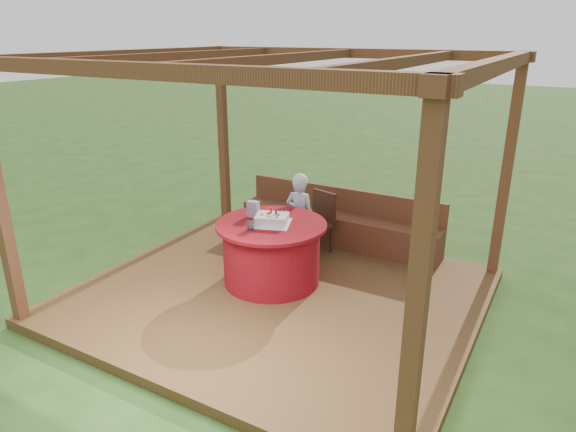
% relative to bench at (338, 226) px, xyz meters
% --- Properties ---
extents(ground, '(60.00, 60.00, 0.00)m').
position_rel_bench_xyz_m(ground, '(0.00, -1.72, -0.38)').
color(ground, '#244617').
rests_on(ground, ground).
extents(deck, '(4.50, 4.00, 0.12)m').
position_rel_bench_xyz_m(deck, '(0.00, -1.72, -0.32)').
color(deck, brown).
rests_on(deck, ground).
extents(pergola, '(4.50, 4.00, 2.72)m').
position_rel_bench_xyz_m(pergola, '(0.00, -1.72, 2.02)').
color(pergola, brown).
rests_on(pergola, deck).
extents(bench, '(3.00, 0.42, 0.80)m').
position_rel_bench_xyz_m(bench, '(0.00, 0.00, 0.00)').
color(bench, brown).
rests_on(bench, deck).
extents(table, '(1.34, 1.34, 0.77)m').
position_rel_bench_xyz_m(table, '(-0.20, -1.52, 0.13)').
color(table, maroon).
rests_on(table, deck).
extents(chair, '(0.51, 0.51, 0.86)m').
position_rel_bench_xyz_m(chair, '(-0.13, -0.39, 0.20)').
color(chair, '#371E11').
rests_on(chair, deck).
extents(elderly_woman, '(0.43, 0.30, 1.16)m').
position_rel_bench_xyz_m(elderly_woman, '(-0.30, -0.61, 0.33)').
color(elderly_woman, '#90B5D6').
rests_on(elderly_woman, deck).
extents(birthday_cake, '(0.54, 0.54, 0.19)m').
position_rel_bench_xyz_m(birthday_cake, '(-0.18, -1.53, 0.56)').
color(birthday_cake, white).
rests_on(birthday_cake, table).
extents(gift_bag, '(0.15, 0.11, 0.20)m').
position_rel_bench_xyz_m(gift_bag, '(-0.51, -1.43, 0.60)').
color(gift_bag, '#C07CA3').
rests_on(gift_bag, table).
extents(drinking_glass, '(0.12, 0.12, 0.11)m').
position_rel_bench_xyz_m(drinking_glass, '(-0.29, -1.83, 0.56)').
color(drinking_glass, white).
rests_on(drinking_glass, table).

